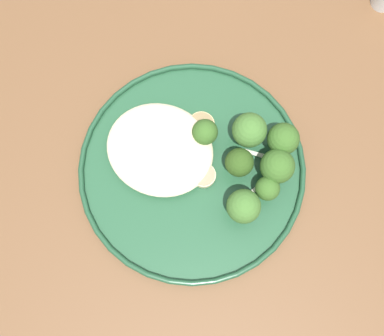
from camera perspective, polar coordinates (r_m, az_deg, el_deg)
name	(u,v)px	position (r m, az deg, el deg)	size (l,w,h in m)	color
ground	(184,218)	(1.37, -0.89, -5.81)	(6.00, 6.00, 0.00)	#665B51
wooden_dining_table	(178,161)	(0.72, -1.69, 0.80)	(1.40, 1.00, 0.74)	brown
dinner_plate	(192,170)	(0.62, 0.00, -0.24)	(0.29, 0.29, 0.02)	#235133
noodle_bed	(160,149)	(0.62, -3.77, 2.20)	(0.14, 0.12, 0.03)	beige
seared_scallop_tilted_round	(178,135)	(0.62, -1.64, 3.87)	(0.03, 0.03, 0.02)	beige
seared_scallop_tiny_bay	(201,125)	(0.63, 1.09, 5.01)	(0.03, 0.03, 0.01)	#DBB77A
seared_scallop_half_hidden	(186,173)	(0.61, -0.65, -0.55)	(0.02, 0.02, 0.02)	#DBB77A
seared_scallop_large_seared	(165,154)	(0.62, -3.23, 1.68)	(0.02, 0.02, 0.02)	#E5C689
seared_scallop_front_small	(156,138)	(0.62, -4.19, 3.47)	(0.03, 0.03, 0.02)	#DBB77A
seared_scallop_on_noodles	(156,123)	(0.63, -4.21, 5.21)	(0.03, 0.03, 0.01)	#DBB77A
seared_scallop_right_edge	(204,176)	(0.61, 1.37, -0.89)	(0.03, 0.03, 0.01)	beige
broccoli_floret_split_head	(238,166)	(0.59, 5.38, 0.22)	(0.04, 0.04, 0.05)	#89A356
broccoli_floret_left_leaning	(267,189)	(0.60, 8.79, -2.41)	(0.03, 0.03, 0.05)	#7A994C
broccoli_floret_small_sprig	(277,166)	(0.59, 9.93, 0.19)	(0.04, 0.04, 0.06)	#7A994C
broccoli_floret_rear_charred	(244,206)	(0.58, 6.04, -4.48)	(0.04, 0.04, 0.06)	#7A994C
broccoli_floret_center_pile	(283,139)	(0.60, 10.58, 3.31)	(0.04, 0.04, 0.06)	#7A994C
broccoli_floret_right_tilted	(205,133)	(0.60, 1.53, 4.17)	(0.03, 0.03, 0.05)	#7A994C
broccoli_floret_beside_noodles	(249,130)	(0.60, 6.72, 4.40)	(0.04, 0.04, 0.06)	#7A994C
onion_sliver_short_strip	(262,156)	(0.63, 8.14, 1.45)	(0.05, 0.01, 0.00)	silver
onion_sliver_pale_crescent	(245,199)	(0.61, 6.23, -3.57)	(0.05, 0.01, 0.00)	silver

